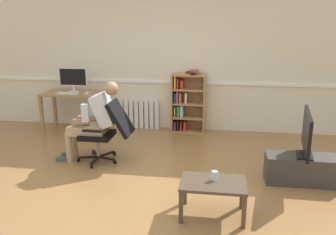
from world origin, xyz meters
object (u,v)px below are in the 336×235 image
object	(u,v)px
computer_mouse	(87,93)
office_chair	(108,129)
keyboard	(68,93)
coffee_table	(213,187)
computer_desk	(73,98)
radiator	(137,114)
tv_stand	(303,169)
imac_monitor	(73,78)
bookshelf	(186,103)
person_seated	(94,119)
drinking_glass	(215,176)
tv_screen	(307,133)

from	to	relation	value
computer_mouse	office_chair	xyz separation A→B (m)	(0.79, -1.28, -0.25)
keyboard	coffee_table	xyz separation A→B (m)	(2.76, -2.58, -0.43)
computer_desk	coffee_table	distance (m)	3.85
computer_mouse	radiator	distance (m)	1.07
computer_mouse	tv_stand	distance (m)	3.93
imac_monitor	keyboard	world-z (taller)	imac_monitor
bookshelf	radiator	bearing A→B (deg)	174.26
imac_monitor	person_seated	xyz separation A→B (m)	(0.93, -1.47, -0.36)
keyboard	radiator	xyz separation A→B (m)	(1.17, 0.53, -0.49)
computer_mouse	bookshelf	size ratio (longest dim) A/B	0.08
computer_desk	drinking_glass	size ratio (longest dim) A/B	11.08
imac_monitor	drinking_glass	world-z (taller)	imac_monitor
bookshelf	person_seated	world-z (taller)	person_seated
computer_mouse	person_seated	xyz separation A→B (m)	(0.59, -1.28, -0.12)
computer_desk	radiator	size ratio (longest dim) A/B	1.26
computer_mouse	office_chair	size ratio (longest dim) A/B	0.11
drinking_glass	office_chair	bearing A→B (deg)	141.72
office_chair	bookshelf	bearing A→B (deg)	149.41
person_seated	coffee_table	distance (m)	2.25
tv_screen	drinking_glass	xyz separation A→B (m)	(-1.14, -0.95, -0.23)
tv_stand	tv_screen	xyz separation A→B (m)	(0.00, -0.00, 0.49)
person_seated	radiator	bearing A→B (deg)	173.46
computer_desk	tv_stand	size ratio (longest dim) A/B	1.18
keyboard	coffee_table	world-z (taller)	keyboard
office_chair	tv_screen	xyz separation A→B (m)	(2.75, -0.32, 0.16)
imac_monitor	tv_stand	size ratio (longest dim) A/B	0.57
tv_screen	bookshelf	bearing A→B (deg)	49.07
computer_desk	bookshelf	world-z (taller)	bookshelf
coffee_table	drinking_glass	bearing A→B (deg)	78.27
keyboard	person_seated	xyz separation A→B (m)	(0.96, -1.26, -0.11)
office_chair	imac_monitor	bearing A→B (deg)	-142.52
bookshelf	coffee_table	xyz separation A→B (m)	(0.59, -3.01, -0.22)
person_seated	keyboard	bearing A→B (deg)	-142.51
computer_mouse	person_seated	bearing A→B (deg)	-65.05
person_seated	tv_screen	bearing A→B (deg)	83.84
office_chair	drinking_glass	xyz separation A→B (m)	(1.61, -1.27, -0.07)
tv_screen	coffee_table	world-z (taller)	tv_screen
coffee_table	imac_monitor	bearing A→B (deg)	134.26
computer_mouse	computer_desk	bearing A→B (deg)	159.53
imac_monitor	bookshelf	world-z (taller)	imac_monitor
radiator	bookshelf	bearing A→B (deg)	-5.74
coffee_table	radiator	bearing A→B (deg)	117.07
person_seated	drinking_glass	size ratio (longest dim) A/B	12.05
office_chair	drinking_glass	world-z (taller)	office_chair
computer_desk	bookshelf	size ratio (longest dim) A/B	0.96
bookshelf	drinking_glass	world-z (taller)	bookshelf
computer_desk	radiator	world-z (taller)	computer_desk
bookshelf	office_chair	bearing A→B (deg)	-120.72
office_chair	coffee_table	size ratio (longest dim) A/B	1.33
keyboard	tv_stand	bearing A→B (deg)	-22.06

